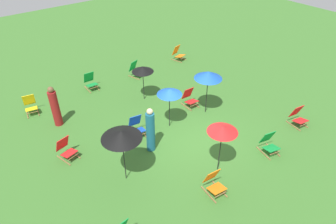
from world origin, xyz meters
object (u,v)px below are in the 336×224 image
deckchair_3 (214,183)px  deckchair_9 (136,70)px  deckchair_2 (269,143)px  umbrella_4 (223,129)px  umbrella_3 (170,92)px  deckchair_5 (66,149)px  deckchair_1 (30,105)px  umbrella_1 (143,69)px  umbrella_0 (121,135)px  umbrella_2 (208,75)px  person_1 (150,131)px  deckchair_8 (178,54)px  deckchair_7 (91,82)px  deckchair_4 (190,98)px  deckchair_10 (137,126)px  deckchair_0 (298,117)px  person_0 (55,107)px

deckchair_3 → deckchair_9: 8.23m
deckchair_2 → umbrella_4: (-2.08, 0.49, 1.37)m
umbrella_3 → deckchair_5: bearing=168.3°
deckchair_1 → umbrella_4: (3.83, -7.34, 1.37)m
umbrella_1 → deckchair_3: bearing=-103.4°
deckchair_3 → umbrella_3: 3.85m
umbrella_0 → umbrella_2: size_ratio=1.02×
umbrella_0 → person_1: size_ratio=1.11×
deckchair_8 → deckchair_5: bearing=-170.1°
deckchair_7 → umbrella_4: umbrella_4 is taller
deckchair_4 → deckchair_10: same height
deckchair_8 → deckchair_9: same height
deckchair_7 → deckchair_1: bearing=-171.8°
deckchair_3 → deckchair_5: same height
umbrella_0 → umbrella_4: bearing=-30.7°
deckchair_0 → person_1: bearing=166.1°
deckchair_8 → umbrella_1: 4.65m
deckchair_8 → deckchair_10: bearing=-157.6°
deckchair_5 → deckchair_7: bearing=39.4°
deckchair_1 → deckchair_9: (5.33, -0.02, 0.00)m
deckchair_10 → umbrella_0: umbrella_0 is taller
deckchair_8 → person_1: size_ratio=0.48×
deckchair_1 → deckchair_7: size_ratio=1.01×
deckchair_5 → deckchair_10: size_ratio=1.02×
umbrella_2 → umbrella_3: bearing=173.9°
deckchair_0 → deckchair_4: size_ratio=1.00×
deckchair_0 → deckchair_4: same height
deckchair_0 → deckchair_1: (-8.20, 7.55, 0.00)m
deckchair_0 → deckchair_10: (-5.46, 3.50, 0.00)m
deckchair_5 → umbrella_0: size_ratio=0.43×
deckchair_3 → deckchair_10: size_ratio=1.00×
deckchair_2 → umbrella_2: (-0.03, 3.22, 1.43)m
deckchair_8 → deckchair_9: (-2.99, -0.17, 0.00)m
umbrella_2 → deckchair_5: bearing=170.1°
deckchair_9 → person_1: 5.76m
deckchair_2 → person_1: person_1 is taller
deckchair_1 → person_1: size_ratio=0.47×
deckchair_2 → deckchair_7: (-2.98, 8.10, 0.00)m
deckchair_10 → umbrella_0: (-1.57, -1.71, 1.48)m
deckchair_4 → umbrella_2: bearing=-73.4°
deckchair_3 → umbrella_1: umbrella_1 is taller
umbrella_1 → umbrella_3: bearing=-98.8°
deckchair_2 → umbrella_0: bearing=170.1°
umbrella_1 → person_0: (-3.83, 0.56, -0.69)m
deckchair_8 → umbrella_0: umbrella_0 is taller
deckchair_0 → deckchair_8: size_ratio=0.97×
deckchair_2 → umbrella_4: size_ratio=0.46×
deckchair_0 → deckchair_5: same height
deckchair_4 → umbrella_2: umbrella_2 is taller
deckchair_8 → umbrella_3: size_ratio=0.49×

